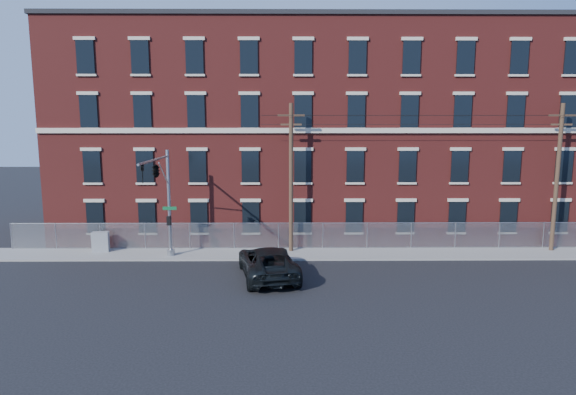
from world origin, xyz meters
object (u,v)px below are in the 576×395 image
(pickup_truck, at_px, (268,262))
(utility_pole_near, at_px, (291,175))
(traffic_signal_mast, at_px, (159,181))
(utility_cabinet, at_px, (101,242))

(pickup_truck, bearing_deg, utility_pole_near, -115.29)
(traffic_signal_mast, xyz_separation_m, utility_pole_near, (8.00, 3.42, -0.05))
(traffic_signal_mast, xyz_separation_m, pickup_truck, (6.58, -1.98, -4.50))
(pickup_truck, distance_m, utility_cabinet, 12.74)
(traffic_signal_mast, height_order, pickup_truck, traffic_signal_mast)
(utility_pole_near, bearing_deg, utility_cabinet, -179.55)
(pickup_truck, bearing_deg, utility_cabinet, -35.13)
(traffic_signal_mast, bearing_deg, utility_cabinet, 146.48)
(pickup_truck, height_order, utility_cabinet, pickup_truck)
(utility_pole_near, height_order, pickup_truck, utility_pole_near)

